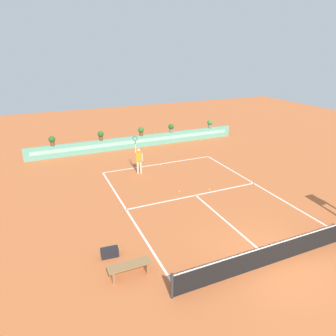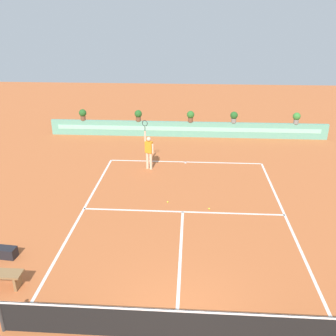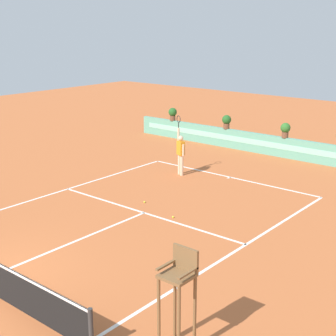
# 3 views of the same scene
# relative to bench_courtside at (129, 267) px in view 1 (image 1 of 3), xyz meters

# --- Properties ---
(ground_plane) EXTENTS (60.00, 60.00, 0.00)m
(ground_plane) POSITION_rel_bench_courtside_xyz_m (5.39, 4.41, -0.38)
(ground_plane) COLOR #BC6033
(court_lines) EXTENTS (8.32, 11.94, 0.01)m
(court_lines) POSITION_rel_bench_courtside_xyz_m (5.39, 5.13, -0.37)
(court_lines) COLOR white
(court_lines) RESTS_ON ground
(net) EXTENTS (8.92, 0.10, 1.00)m
(net) POSITION_rel_bench_courtside_xyz_m (5.39, -1.59, 0.13)
(net) COLOR #333333
(net) RESTS_ON ground
(back_wall_barrier) EXTENTS (18.00, 0.21, 1.00)m
(back_wall_barrier) POSITION_rel_bench_courtside_xyz_m (5.39, 14.80, 0.12)
(back_wall_barrier) COLOR #60A88E
(back_wall_barrier) RESTS_ON ground
(bench_courtside) EXTENTS (1.60, 0.44, 0.51)m
(bench_courtside) POSITION_rel_bench_courtside_xyz_m (0.00, 0.00, 0.00)
(bench_courtside) COLOR olive
(bench_courtside) RESTS_ON ground
(gear_bag) EXTENTS (0.73, 0.42, 0.36)m
(gear_bag) POSITION_rel_bench_courtside_xyz_m (-0.40, 1.41, -0.20)
(gear_bag) COLOR black
(gear_bag) RESTS_ON ground
(tennis_player) EXTENTS (0.58, 0.34, 2.58)m
(tennis_player) POSITION_rel_bench_courtside_xyz_m (3.51, 9.23, 0.67)
(tennis_player) COLOR beige
(tennis_player) RESTS_ON ground
(tennis_ball_near_baseline) EXTENTS (0.07, 0.07, 0.07)m
(tennis_ball_near_baseline) POSITION_rel_bench_courtside_xyz_m (6.47, 5.08, -0.34)
(tennis_ball_near_baseline) COLOR #CCE033
(tennis_ball_near_baseline) RESTS_ON ground
(tennis_ball_mid_court) EXTENTS (0.07, 0.07, 0.07)m
(tennis_ball_mid_court) POSITION_rel_bench_courtside_xyz_m (4.72, 5.57, -0.34)
(tennis_ball_mid_court) COLOR #CCE033
(tennis_ball_mid_court) RESTS_ON ground
(potted_plant_far_left) EXTENTS (0.48, 0.48, 0.72)m
(potted_plant_far_left) POSITION_rel_bench_courtside_xyz_m (-1.46, 14.80, 1.04)
(potted_plant_far_left) COLOR brown
(potted_plant_far_left) RESTS_ON back_wall_barrier
(potted_plant_far_right) EXTENTS (0.48, 0.48, 0.72)m
(potted_plant_far_right) POSITION_rel_bench_courtside_xyz_m (12.30, 14.80, 1.04)
(potted_plant_far_right) COLOR gray
(potted_plant_far_right) RESTS_ON back_wall_barrier
(potted_plant_centre) EXTENTS (0.48, 0.48, 0.72)m
(potted_plant_centre) POSITION_rel_bench_courtside_xyz_m (5.60, 14.80, 1.04)
(potted_plant_centre) COLOR brown
(potted_plant_centre) RESTS_ON back_wall_barrier
(potted_plant_right) EXTENTS (0.48, 0.48, 0.72)m
(potted_plant_right) POSITION_rel_bench_courtside_xyz_m (8.37, 14.80, 1.04)
(potted_plant_right) COLOR gray
(potted_plant_right) RESTS_ON back_wall_barrier
(potted_plant_left) EXTENTS (0.48, 0.48, 0.72)m
(potted_plant_left) POSITION_rel_bench_courtside_xyz_m (2.20, 14.80, 1.04)
(potted_plant_left) COLOR brown
(potted_plant_left) RESTS_ON back_wall_barrier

